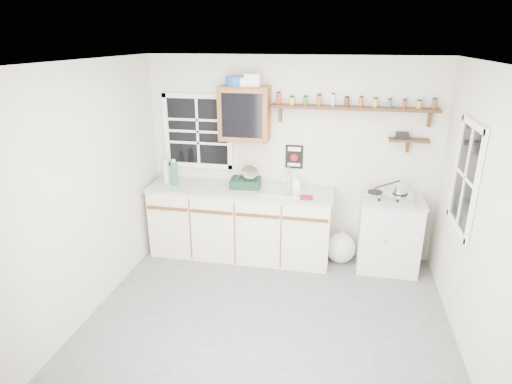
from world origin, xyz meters
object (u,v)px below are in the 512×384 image
Objects in this scene: upper_cabinet at (245,114)px; spice_shelf at (352,107)px; right_cabinet at (388,233)px; dish_rack at (247,180)px; hotplate at (387,196)px; main_cabinet at (240,222)px.

spice_shelf is (1.26, 0.07, 0.11)m from upper_cabinet.
upper_cabinet is at bearing 176.24° from right_cabinet.
spice_shelf is at bearing 4.05° from dish_rack.
hotplate is at bearing -4.94° from dish_rack.
hotplate reaches higher than main_cabinet.
main_cabinet reaches higher than right_cabinet.
right_cabinet is at bearing -4.23° from dish_rack.
upper_cabinet is at bearing -176.87° from spice_shelf.
main_cabinet is at bearing -103.68° from upper_cabinet.
upper_cabinet is 0.34× the size of spice_shelf.
main_cabinet is at bearing -145.41° from dish_rack.
main_cabinet is at bearing -179.45° from hotplate.
dish_rack is at bearing -65.85° from upper_cabinet.
hotplate is at bearing -4.56° from upper_cabinet.
dish_rack reaches higher than right_cabinet.
spice_shelf reaches higher than right_cabinet.
dish_rack is (-1.23, -0.16, -0.92)m from spice_shelf.
spice_shelf is (-0.54, 0.19, 1.47)m from right_cabinet.
upper_cabinet is (0.03, 0.14, 1.36)m from main_cabinet.
right_cabinet is 2.39× the size of dish_rack.
right_cabinet is 1.58m from spice_shelf.
dish_rack is at bearing 37.78° from main_cabinet.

